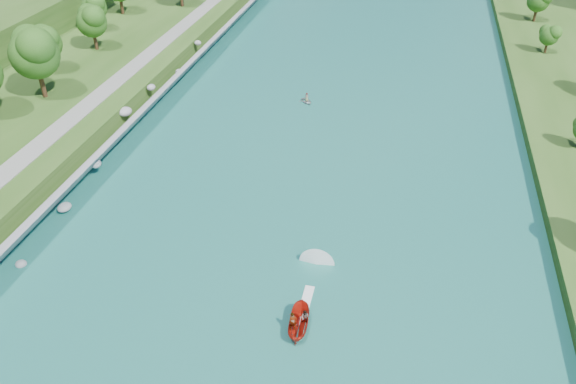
# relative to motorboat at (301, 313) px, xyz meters

# --- Properties ---
(ground) EXTENTS (260.00, 260.00, 0.00)m
(ground) POSITION_rel_motorboat_xyz_m (-4.29, -1.48, -0.85)
(ground) COLOR #2D5119
(ground) RESTS_ON ground
(river_water) EXTENTS (55.00, 240.00, 0.10)m
(river_water) POSITION_rel_motorboat_xyz_m (-4.29, 18.52, -0.80)
(river_water) COLOR #175955
(river_water) RESTS_ON ground
(riprap_bank) EXTENTS (4.12, 236.00, 4.10)m
(riprap_bank) POSITION_rel_motorboat_xyz_m (-30.15, 17.79, 0.96)
(riprap_bank) COLOR slate
(riprap_bank) RESTS_ON ground
(riverside_path) EXTENTS (3.00, 200.00, 0.10)m
(riverside_path) POSITION_rel_motorboat_xyz_m (-36.79, 18.52, 2.70)
(riverside_path) COLOR gray
(riverside_path) RESTS_ON berm_west
(motorboat) EXTENTS (3.60, 19.07, 2.24)m
(motorboat) POSITION_rel_motorboat_xyz_m (0.00, 0.00, 0.00)
(motorboat) COLOR #B01A0E
(motorboat) RESTS_ON river_water
(raft) EXTENTS (2.96, 3.06, 1.57)m
(raft) POSITION_rel_motorboat_xyz_m (-8.41, 44.06, -0.41)
(raft) COLOR gray
(raft) RESTS_ON river_water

